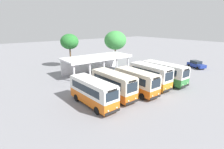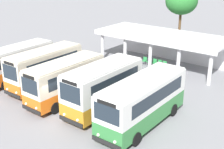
# 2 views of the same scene
# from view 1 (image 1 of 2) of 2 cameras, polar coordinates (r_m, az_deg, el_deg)

# --- Properties ---
(ground_plane) EXTENTS (180.00, 180.00, 0.00)m
(ground_plane) POSITION_cam_1_polar(r_m,az_deg,el_deg) (24.74, 12.43, -6.77)
(ground_plane) COLOR gray
(city_bus_nearest_orange) EXTENTS (2.47, 7.46, 3.16)m
(city_bus_nearest_orange) POSITION_cam_1_polar(r_m,az_deg,el_deg) (21.02, -6.27, -5.48)
(city_bus_nearest_orange) COLOR black
(city_bus_nearest_orange) RESTS_ON ground
(city_bus_second_in_row) EXTENTS (2.32, 7.22, 3.36)m
(city_bus_second_in_row) POSITION_cam_1_polar(r_m,az_deg,el_deg) (23.13, 0.43, -3.10)
(city_bus_second_in_row) COLOR black
(city_bus_second_in_row) RESTS_ON ground
(city_bus_middle_cream) EXTENTS (2.25, 6.98, 3.27)m
(city_bus_middle_cream) POSITION_cam_1_polar(r_m,az_deg,el_deg) (24.71, 7.95, -2.10)
(city_bus_middle_cream) COLOR black
(city_bus_middle_cream) RESTS_ON ground
(city_bus_fourth_amber) EXTENTS (2.40, 6.82, 3.53)m
(city_bus_fourth_amber) POSITION_cam_1_polar(r_m,az_deg,el_deg) (27.41, 12.31, -0.22)
(city_bus_fourth_amber) COLOR black
(city_bus_fourth_amber) RESTS_ON ground
(city_bus_fifth_blue) EXTENTS (2.38, 7.92, 3.31)m
(city_bus_fifth_blue) POSITION_cam_1_polar(r_m,az_deg,el_deg) (30.07, 16.52, 0.70)
(city_bus_fifth_blue) COLOR black
(city_bus_fifth_blue) RESTS_ON ground
(parked_car_flank) EXTENTS (3.01, 4.44, 1.62)m
(parked_car_flank) POSITION_cam_1_polar(r_m,az_deg,el_deg) (43.54, 25.74, 3.01)
(parked_car_flank) COLOR black
(parked_car_flank) RESTS_ON ground
(terminal_canopy) EXTENTS (13.63, 5.60, 3.40)m
(terminal_canopy) POSITION_cam_1_polar(r_m,az_deg,el_deg) (35.27, -5.33, 4.80)
(terminal_canopy) COLOR silver
(terminal_canopy) RESTS_ON ground
(waiting_chair_end_by_column) EXTENTS (0.44, 0.44, 0.86)m
(waiting_chair_end_by_column) POSITION_cam_1_polar(r_m,az_deg,el_deg) (33.72, -5.76, 0.62)
(waiting_chair_end_by_column) COLOR slate
(waiting_chair_end_by_column) RESTS_ON ground
(waiting_chair_second_from_end) EXTENTS (0.44, 0.44, 0.86)m
(waiting_chair_second_from_end) POSITION_cam_1_polar(r_m,az_deg,el_deg) (34.05, -4.95, 0.79)
(waiting_chair_second_from_end) COLOR slate
(waiting_chair_second_from_end) RESTS_ON ground
(waiting_chair_middle_seat) EXTENTS (0.44, 0.44, 0.86)m
(waiting_chair_middle_seat) POSITION_cam_1_polar(r_m,az_deg,el_deg) (34.37, -4.15, 0.95)
(waiting_chair_middle_seat) COLOR slate
(waiting_chair_middle_seat) RESTS_ON ground
(waiting_chair_fourth_seat) EXTENTS (0.44, 0.44, 0.86)m
(waiting_chair_fourth_seat) POSITION_cam_1_polar(r_m,az_deg,el_deg) (34.69, -3.36, 1.11)
(waiting_chair_fourth_seat) COLOR slate
(waiting_chair_fourth_seat) RESTS_ON ground
(waiting_chair_fifth_seat) EXTENTS (0.44, 0.44, 0.86)m
(waiting_chair_fifth_seat) POSITION_cam_1_polar(r_m,az_deg,el_deg) (34.98, -2.53, 1.24)
(waiting_chair_fifth_seat) COLOR slate
(waiting_chair_fifth_seat) RESTS_ON ground
(roadside_tree_behind_canopy) EXTENTS (3.97, 3.97, 7.45)m
(roadside_tree_behind_canopy) POSITION_cam_1_polar(r_m,az_deg,el_deg) (40.48, -13.67, 10.33)
(roadside_tree_behind_canopy) COLOR brown
(roadside_tree_behind_canopy) RESTS_ON ground
(roadside_tree_east_of_canopy) EXTENTS (5.50, 5.50, 7.92)m
(roadside_tree_east_of_canopy) POSITION_cam_1_polar(r_m,az_deg,el_deg) (44.72, 1.08, 11.05)
(roadside_tree_east_of_canopy) COLOR brown
(roadside_tree_east_of_canopy) RESTS_ON ground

